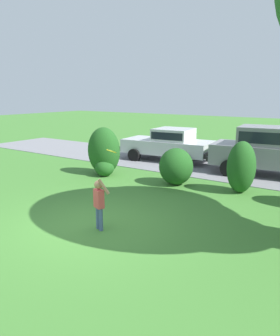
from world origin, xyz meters
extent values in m
plane|color=#3D752D|center=(0.00, 0.00, 0.00)|extent=(80.00, 80.00, 0.00)
cube|color=slate|center=(0.00, 7.86, 0.01)|extent=(28.00, 4.40, 0.02)
ellipsoid|color=#1E511C|center=(-3.10, 4.19, 0.94)|extent=(1.37, 1.11, 1.88)
ellipsoid|color=#1E511C|center=(-2.87, 3.95, 0.34)|extent=(0.75, 0.75, 0.67)
ellipsoid|color=#1E511C|center=(0.00, 4.47, 0.65)|extent=(1.20, 1.19, 1.30)
ellipsoid|color=#1E511C|center=(2.20, 4.79, 0.85)|extent=(0.91, 0.97, 1.69)
cube|color=silver|center=(-2.40, 8.02, 0.68)|extent=(4.35, 2.23, 0.64)
cube|color=silver|center=(-2.09, 8.05, 1.28)|extent=(1.82, 1.77, 0.56)
cube|color=black|center=(-2.09, 8.05, 1.28)|extent=(1.69, 1.78, 0.34)
cylinder|color=black|center=(-3.61, 6.96, 0.30)|extent=(0.62, 0.28, 0.60)
cylinder|color=black|center=(-3.78, 8.84, 0.30)|extent=(0.62, 0.28, 0.60)
cylinder|color=black|center=(-1.02, 7.21, 0.30)|extent=(0.62, 0.28, 0.60)
cylinder|color=black|center=(-1.19, 9.08, 0.30)|extent=(0.62, 0.28, 0.60)
cube|color=black|center=(-4.53, 7.82, 0.52)|extent=(0.28, 1.75, 0.20)
cube|color=black|center=(-0.27, 8.22, 0.52)|extent=(0.28, 1.75, 0.20)
cube|color=gray|center=(2.44, 7.71, 0.80)|extent=(4.69, 2.38, 0.80)
cube|color=gray|center=(2.44, 7.71, 1.56)|extent=(2.66, 1.91, 0.72)
cube|color=black|center=(2.44, 7.71, 1.56)|extent=(2.46, 1.91, 0.43)
cylinder|color=black|center=(1.17, 6.61, 0.34)|extent=(0.70, 0.30, 0.68)
cylinder|color=black|center=(0.94, 8.47, 0.34)|extent=(0.70, 0.30, 0.68)
cube|color=black|center=(0.17, 7.43, 0.60)|extent=(0.34, 1.75, 0.20)
cylinder|color=#4C608C|center=(0.36, -0.05, 0.28)|extent=(0.10, 0.10, 0.55)
cylinder|color=#4C608C|center=(0.49, -0.10, 0.28)|extent=(0.10, 0.10, 0.55)
cube|color=#DB4C4C|center=(0.43, -0.08, 0.77)|extent=(0.30, 0.24, 0.44)
sphere|color=#A37556|center=(0.43, -0.08, 1.11)|extent=(0.20, 0.20, 0.20)
cylinder|color=#A37556|center=(0.59, -0.09, 1.09)|extent=(0.25, 0.20, 0.39)
cylinder|color=#A37556|center=(0.28, -0.02, 0.72)|extent=(0.07, 0.07, 0.36)
cylinder|color=yellow|center=(-0.11, 1.07, 1.67)|extent=(0.30, 0.27, 0.17)
cylinder|color=#337FDB|center=(-0.11, 1.07, 1.68)|extent=(0.16, 0.15, 0.11)
camera|label=1|loc=(5.35, -5.52, 3.16)|focal=34.97mm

